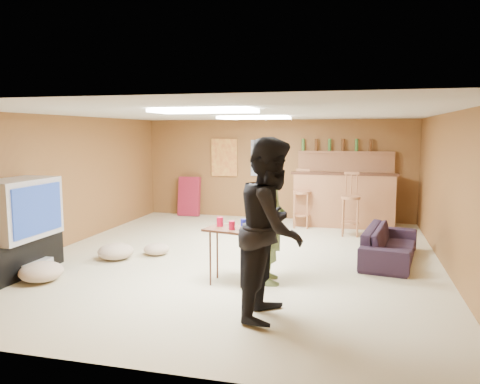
% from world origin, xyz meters
% --- Properties ---
extents(ground, '(7.00, 7.00, 0.00)m').
position_xyz_m(ground, '(0.00, 0.00, 0.00)').
color(ground, '#C4B995').
rests_on(ground, ground).
extents(ceiling, '(6.00, 7.00, 0.02)m').
position_xyz_m(ceiling, '(0.00, 0.00, 2.20)').
color(ceiling, silver).
rests_on(ceiling, ground).
extents(wall_back, '(6.00, 0.02, 2.20)m').
position_xyz_m(wall_back, '(0.00, 3.50, 1.10)').
color(wall_back, brown).
rests_on(wall_back, ground).
extents(wall_front, '(6.00, 0.02, 2.20)m').
position_xyz_m(wall_front, '(0.00, -3.50, 1.10)').
color(wall_front, brown).
rests_on(wall_front, ground).
extents(wall_left, '(0.02, 7.00, 2.20)m').
position_xyz_m(wall_left, '(-3.00, 0.00, 1.10)').
color(wall_left, brown).
rests_on(wall_left, ground).
extents(wall_right, '(0.02, 7.00, 2.20)m').
position_xyz_m(wall_right, '(3.00, 0.00, 1.10)').
color(wall_right, brown).
rests_on(wall_right, ground).
extents(tv_stand, '(0.55, 1.30, 0.50)m').
position_xyz_m(tv_stand, '(-2.72, -1.50, 0.25)').
color(tv_stand, black).
rests_on(tv_stand, ground).
extents(dvd_box, '(0.35, 0.50, 0.08)m').
position_xyz_m(dvd_box, '(-2.50, -1.50, 0.15)').
color(dvd_box, '#B2B2B7').
rests_on(dvd_box, tv_stand).
extents(tv_body, '(0.60, 1.10, 0.80)m').
position_xyz_m(tv_body, '(-2.65, -1.50, 0.90)').
color(tv_body, '#B2B2B7').
rests_on(tv_body, tv_stand).
extents(tv_screen, '(0.02, 0.95, 0.65)m').
position_xyz_m(tv_screen, '(-2.34, -1.50, 0.90)').
color(tv_screen, navy).
rests_on(tv_screen, tv_body).
extents(bar_counter, '(2.00, 0.60, 1.10)m').
position_xyz_m(bar_counter, '(1.50, 2.95, 0.55)').
color(bar_counter, brown).
rests_on(bar_counter, ground).
extents(bar_lip, '(2.10, 0.12, 0.05)m').
position_xyz_m(bar_lip, '(1.50, 2.70, 1.10)').
color(bar_lip, '#391E12').
rests_on(bar_lip, bar_counter).
extents(bar_shelf, '(2.00, 0.18, 0.05)m').
position_xyz_m(bar_shelf, '(1.50, 3.40, 1.50)').
color(bar_shelf, brown).
rests_on(bar_shelf, bar_backing).
extents(bar_backing, '(2.00, 0.14, 0.60)m').
position_xyz_m(bar_backing, '(1.50, 3.42, 1.20)').
color(bar_backing, brown).
rests_on(bar_backing, bar_counter).
extents(poster_left, '(0.60, 0.03, 0.85)m').
position_xyz_m(poster_left, '(-1.20, 3.46, 1.35)').
color(poster_left, '#BF3F26').
rests_on(poster_left, wall_back).
extents(poster_right, '(0.55, 0.03, 0.80)m').
position_xyz_m(poster_right, '(-0.30, 3.46, 1.35)').
color(poster_right, '#334C99').
rests_on(poster_right, wall_back).
extents(folding_chair_stack, '(0.50, 0.26, 0.91)m').
position_xyz_m(folding_chair_stack, '(-2.00, 3.30, 0.45)').
color(folding_chair_stack, maroon).
rests_on(folding_chair_stack, ground).
extents(ceiling_panel_front, '(1.20, 0.60, 0.04)m').
position_xyz_m(ceiling_panel_front, '(0.00, -1.50, 2.17)').
color(ceiling_panel_front, white).
rests_on(ceiling_panel_front, ceiling).
extents(ceiling_panel_back, '(1.20, 0.60, 0.04)m').
position_xyz_m(ceiling_panel_back, '(0.00, 1.20, 2.17)').
color(ceiling_panel_back, white).
rests_on(ceiling_panel_back, ceiling).
extents(person_olive, '(0.54, 0.68, 1.62)m').
position_xyz_m(person_olive, '(0.71, -1.00, 0.81)').
color(person_olive, '#5A6D3F').
rests_on(person_olive, ground).
extents(person_black, '(0.77, 0.96, 1.87)m').
position_xyz_m(person_black, '(0.92, -2.10, 0.94)').
color(person_black, black).
rests_on(person_black, ground).
extents(sofa, '(0.95, 1.82, 0.51)m').
position_xyz_m(sofa, '(2.27, 0.42, 0.25)').
color(sofa, black).
rests_on(sofa, ground).
extents(tray_table, '(0.63, 0.55, 0.72)m').
position_xyz_m(tray_table, '(0.20, -1.18, 0.36)').
color(tray_table, '#391E12').
rests_on(tray_table, ground).
extents(cup_red_near, '(0.10, 0.10, 0.12)m').
position_xyz_m(cup_red_near, '(0.07, -1.11, 0.78)').
color(cup_red_near, '#A70B29').
rests_on(cup_red_near, tray_table).
extents(cup_red_far, '(0.09, 0.09, 0.11)m').
position_xyz_m(cup_red_far, '(0.27, -1.27, 0.77)').
color(cup_red_far, '#A70B29').
rests_on(cup_red_far, tray_table).
extents(cup_blue, '(0.09, 0.09, 0.10)m').
position_xyz_m(cup_blue, '(0.37, -1.08, 0.77)').
color(cup_blue, navy).
rests_on(cup_blue, tray_table).
extents(bar_stool_left, '(0.47, 0.47, 1.16)m').
position_xyz_m(bar_stool_left, '(0.68, 2.58, 0.58)').
color(bar_stool_left, brown).
rests_on(bar_stool_left, ground).
extents(bar_stool_right, '(0.45, 0.45, 1.22)m').
position_xyz_m(bar_stool_right, '(1.65, 2.04, 0.61)').
color(bar_stool_right, brown).
rests_on(bar_stool_right, ground).
extents(cushion_near_tv, '(0.71, 0.71, 0.24)m').
position_xyz_m(cushion_near_tv, '(-1.77, -0.51, 0.12)').
color(cushion_near_tv, tan).
rests_on(cushion_near_tv, ground).
extents(cushion_mid, '(0.42, 0.42, 0.18)m').
position_xyz_m(cushion_mid, '(-1.28, -0.12, 0.09)').
color(cushion_mid, tan).
rests_on(cushion_mid, ground).
extents(cushion_far, '(0.69, 0.69, 0.25)m').
position_xyz_m(cushion_far, '(-2.18, -1.72, 0.13)').
color(cushion_far, tan).
rests_on(cushion_far, ground).
extents(bottle_row, '(1.48, 0.08, 0.26)m').
position_xyz_m(bottle_row, '(1.30, 3.38, 1.65)').
color(bottle_row, '#3F7233').
rests_on(bottle_row, bar_shelf).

